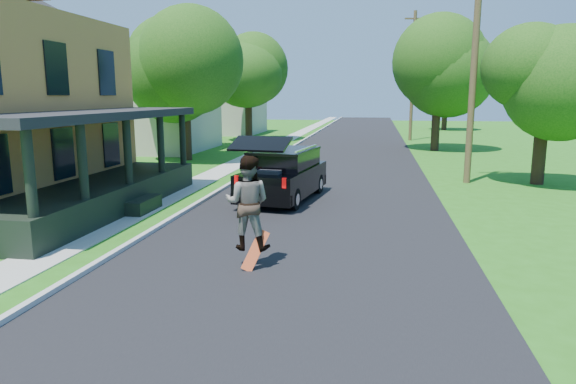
% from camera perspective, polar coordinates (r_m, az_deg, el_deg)
% --- Properties ---
extents(ground, '(140.00, 140.00, 0.00)m').
position_cam_1_polar(ground, '(9.55, -1.46, -11.36)').
color(ground, '#266614').
rests_on(ground, ground).
extents(street, '(8.00, 120.00, 0.02)m').
position_cam_1_polar(street, '(28.96, 6.22, 3.46)').
color(street, black).
rests_on(street, ground).
extents(curb, '(0.15, 120.00, 0.12)m').
position_cam_1_polar(curb, '(29.48, -1.67, 3.64)').
color(curb, '#AFAFAA').
rests_on(curb, ground).
extents(sidewalk, '(1.30, 120.00, 0.03)m').
position_cam_1_polar(sidewalk, '(29.83, -4.60, 3.69)').
color(sidewalk, '#9E9D96').
rests_on(sidewalk, ground).
extents(front_walk, '(6.50, 1.20, 0.03)m').
position_cam_1_polar(front_walk, '(18.83, -27.15, -1.52)').
color(front_walk, '#9E9D96').
rests_on(front_walk, ground).
extents(neighbor_house_mid, '(12.78, 12.78, 8.30)m').
position_cam_1_polar(neighbor_house_mid, '(36.07, -15.58, 11.21)').
color(neighbor_house_mid, '#AAA496').
rests_on(neighbor_house_mid, ground).
extents(neighbor_house_far, '(12.78, 12.78, 8.30)m').
position_cam_1_polar(neighbor_house_far, '(51.02, -7.81, 11.21)').
color(neighbor_house_far, '#AAA496').
rests_on(neighbor_house_far, ground).
extents(black_suv, '(2.57, 5.27, 2.36)m').
position_cam_1_polar(black_suv, '(17.83, -0.51, 1.99)').
color(black_suv, black).
rests_on(black_suv, ground).
extents(skateboarder, '(0.98, 0.77, 1.99)m').
position_cam_1_polar(skateboarder, '(10.74, -4.52, -1.20)').
color(skateboarder, black).
rests_on(skateboarder, ground).
extents(skateboard, '(0.56, 0.36, 0.88)m').
position_cam_1_polar(skateboard, '(10.75, -3.64, -6.65)').
color(skateboard, '#C63D11').
rests_on(skateboard, ground).
extents(tree_left_mid, '(5.55, 5.39, 8.47)m').
position_cam_1_polar(tree_left_mid, '(29.70, -11.54, 14.24)').
color(tree_left_mid, black).
rests_on(tree_left_mid, ground).
extents(tree_left_far, '(5.66, 5.55, 8.57)m').
position_cam_1_polar(tree_left_far, '(42.38, -4.50, 13.30)').
color(tree_left_far, black).
rests_on(tree_left_far, ground).
extents(tree_right_near, '(5.43, 5.05, 7.00)m').
position_cam_1_polar(tree_right_near, '(23.34, 26.73, 12.35)').
color(tree_right_near, black).
rests_on(tree_right_near, ground).
extents(tree_right_mid, '(6.68, 6.49, 8.92)m').
position_cam_1_polar(tree_right_mid, '(35.63, 16.36, 13.76)').
color(tree_right_mid, black).
rests_on(tree_right_mid, ground).
extents(tree_right_far, '(5.92, 6.07, 7.51)m').
position_cam_1_polar(tree_right_far, '(57.82, 17.15, 11.40)').
color(tree_right_far, black).
rests_on(tree_right_far, ground).
extents(utility_pole_near, '(1.66, 0.59, 9.87)m').
position_cam_1_polar(utility_pole_near, '(22.54, 20.02, 13.84)').
color(utility_pole_near, '#503925').
rests_on(utility_pole_near, ground).
extents(utility_pole_far, '(1.63, 0.42, 10.20)m').
position_cam_1_polar(utility_pole_far, '(43.38, 13.69, 12.52)').
color(utility_pole_far, '#503925').
rests_on(utility_pole_far, ground).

